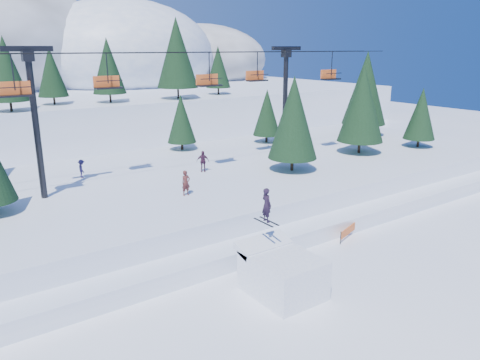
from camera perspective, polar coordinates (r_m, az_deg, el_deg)
ground at (r=25.52m, az=9.23°, el=-14.16°), size 160.00×160.00×0.00m
mid_shelf at (r=38.77m, az=-9.52°, el=-1.50°), size 70.00×22.00×2.50m
berm at (r=30.82m, az=-1.21°, el=-7.32°), size 70.00×6.00×1.10m
jump_kicker at (r=25.36m, az=5.06°, el=-11.08°), size 3.19×4.40×5.48m
chairlift at (r=37.91m, az=-8.02°, el=10.64°), size 46.00×3.21×10.28m
conifer_stand at (r=38.99m, az=-5.75°, el=7.50°), size 61.72×16.45×9.81m
distant_skiers at (r=38.27m, az=-9.95°, el=1.50°), size 31.64×9.75×1.82m
banner_near at (r=33.26m, az=13.16°, el=-5.98°), size 2.71×0.98×0.90m
banner_far at (r=35.76m, az=14.81°, el=-4.53°), size 2.86×0.22×0.90m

